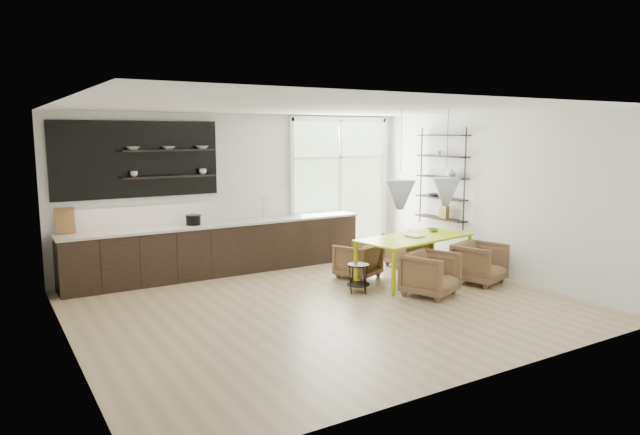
% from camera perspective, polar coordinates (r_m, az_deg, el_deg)
% --- Properties ---
extents(room, '(7.02, 6.01, 2.91)m').
position_cam_1_polar(room, '(9.49, 0.15, 1.90)').
color(room, tan).
rests_on(room, ground).
extents(kitchen_run, '(5.54, 0.69, 2.75)m').
position_cam_1_polar(kitchen_run, '(10.49, -10.39, -2.38)').
color(kitchen_run, black).
rests_on(kitchen_run, ground).
extents(right_shelving, '(0.26, 1.22, 1.90)m').
position_cam_1_polar(right_shelving, '(11.22, 12.17, 3.71)').
color(right_shelving, black).
rests_on(right_shelving, ground).
extents(dining_table, '(2.23, 1.27, 0.77)m').
position_cam_1_polar(dining_table, '(10.00, 9.47, -2.20)').
color(dining_table, '#B6D610').
rests_on(dining_table, ground).
extents(armchair_back_left, '(0.87, 0.88, 0.62)m').
position_cam_1_polar(armchair_back_left, '(10.14, 3.80, -4.29)').
color(armchair_back_left, brown).
rests_on(armchair_back_left, ground).
extents(armchair_back_right, '(0.73, 0.75, 0.67)m').
position_cam_1_polar(armchair_back_right, '(11.07, 8.72, -3.17)').
color(armchair_back_right, brown).
rests_on(armchair_back_right, ground).
extents(armchair_front_left, '(0.97, 0.98, 0.69)m').
position_cam_1_polar(armchair_front_left, '(9.18, 10.99, -5.56)').
color(armchair_front_left, brown).
rests_on(armchair_front_left, ground).
extents(armchair_front_right, '(0.93, 0.94, 0.69)m').
position_cam_1_polar(armchair_front_right, '(10.11, 15.66, -4.42)').
color(armchair_front_right, brown).
rests_on(armchair_front_right, ground).
extents(wire_stool, '(0.37, 0.37, 0.46)m').
position_cam_1_polar(wire_stool, '(9.22, 3.86, -5.68)').
color(wire_stool, black).
rests_on(wire_stool, ground).
extents(table_book, '(0.25, 0.33, 0.03)m').
position_cam_1_polar(table_book, '(9.93, 8.94, -1.87)').
color(table_book, white).
rests_on(table_book, dining_table).
extents(table_bowl, '(0.25, 0.25, 0.06)m').
position_cam_1_polar(table_bowl, '(10.54, 11.24, -1.26)').
color(table_bowl, '#497646').
rests_on(table_bowl, dining_table).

